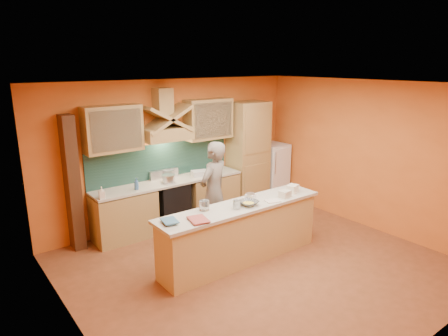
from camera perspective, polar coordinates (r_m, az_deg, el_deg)
floor at (r=6.51m, az=4.82°, el=-13.66°), size 5.50×5.00×0.01m
ceiling at (r=5.73m, az=5.44°, el=11.76°), size 5.50×5.00×0.01m
wall_back at (r=7.94m, az=-7.08°, el=2.39°), size 5.50×0.02×2.80m
wall_front at (r=4.56m, az=26.92°, el=-8.84°), size 5.50×0.02×2.80m
wall_left at (r=4.69m, az=-20.95°, el=-7.53°), size 0.02×5.00×2.80m
wall_right at (r=8.03m, az=19.85°, el=1.74°), size 0.02×5.00×2.80m
base_cabinet_left at (r=7.43m, az=-14.06°, el=-6.67°), size 1.10×0.60×0.86m
base_cabinet_right at (r=8.29m, az=-1.92°, el=-3.92°), size 1.10×0.60×0.86m
counter_top at (r=7.67m, az=-7.76°, el=-1.95°), size 3.00×0.62×0.04m
stove at (r=7.81m, az=-7.65°, el=-5.11°), size 0.60×0.58×0.90m
backsplash at (r=7.82m, az=-8.89°, el=0.99°), size 3.00×0.03×0.70m
range_hood at (r=7.50m, az=-8.20°, el=4.88°), size 0.92×0.50×0.24m
hood_chimney at (r=7.51m, az=-8.74°, el=9.34°), size 0.30×0.30×0.50m
upper_cabinet_left at (r=7.12m, az=-15.63°, el=5.41°), size 1.00×0.35×0.80m
upper_cabinet_right at (r=8.05m, az=-2.25°, el=7.01°), size 1.00×0.35×0.80m
pantry_column at (r=8.68m, az=3.43°, el=1.88°), size 0.80×0.60×2.30m
fridge at (r=9.30m, az=6.91°, el=-0.50°), size 0.58×0.60×1.30m
trim_column_left at (r=7.09m, az=-20.84°, el=-2.12°), size 0.20×0.30×2.30m
island_body at (r=6.46m, az=2.44°, el=-9.50°), size 2.80×0.55×0.88m
island_top at (r=6.28m, az=2.48°, el=-5.51°), size 2.90×0.62×0.05m
person at (r=7.01m, az=-1.49°, el=-3.44°), size 0.77×0.63×1.80m
pot_large at (r=7.53m, az=-7.92°, el=-1.67°), size 0.29×0.29×0.15m
pot_small at (r=7.82m, az=-7.91°, el=-1.03°), size 0.22×0.22×0.16m
soap_bottle_a at (r=6.88m, az=-17.06°, el=-3.40°), size 0.11×0.11×0.21m
soap_bottle_b at (r=7.21m, az=-12.41°, el=-2.22°), size 0.12×0.12×0.21m
bowl_back at (r=8.06m, az=-2.73°, el=-0.58°), size 0.26×0.26×0.07m
dish_rack at (r=7.91m, az=-3.53°, el=-0.76°), size 0.34×0.30×0.10m
book_lower at (r=5.62m, az=-4.86°, el=-7.61°), size 0.31×0.38×0.03m
book_upper at (r=5.60m, az=-8.76°, el=-7.64°), size 0.25×0.31×0.02m
jar_large at (r=6.03m, az=-2.84°, el=-5.36°), size 0.15×0.15×0.15m
jar_small at (r=6.08m, az=1.80°, el=-5.26°), size 0.12×0.12×0.13m
kitchen_scale at (r=6.45m, az=3.79°, el=-4.20°), size 0.18×0.18×0.11m
mixing_bowl at (r=6.25m, az=3.51°, el=-5.02°), size 0.33×0.33×0.07m
cloth at (r=6.46m, az=6.96°, el=-4.69°), size 0.26×0.22×0.02m
grocery_bag_a at (r=6.94m, az=9.76°, el=-2.91°), size 0.23×0.21×0.13m
grocery_bag_b at (r=6.66m, az=8.71°, el=-3.69°), size 0.21×0.17×0.11m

